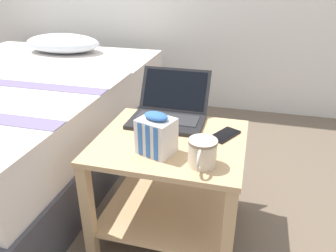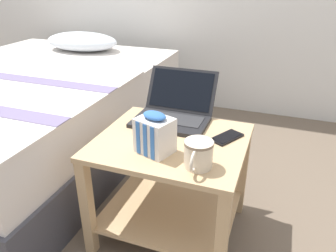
% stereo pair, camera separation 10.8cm
% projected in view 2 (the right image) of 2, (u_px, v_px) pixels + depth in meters
% --- Properties ---
extents(ground_plane, '(8.00, 8.00, 0.00)m').
position_uv_depth(ground_plane, '(171.00, 228.00, 1.57)').
color(ground_plane, brown).
extents(bed, '(1.50, 1.94, 0.68)m').
position_uv_depth(bed, '(29.00, 111.00, 2.18)').
color(bed, '#3F3F47').
rests_on(bed, ground_plane).
extents(bedside_table, '(0.61, 0.55, 0.48)m').
position_uv_depth(bedside_table, '(171.00, 174.00, 1.44)').
color(bedside_table, tan).
rests_on(bedside_table, ground_plane).
extents(laptop, '(0.34, 0.33, 0.20)m').
position_uv_depth(laptop, '(174.00, 111.00, 1.53)').
color(laptop, black).
rests_on(laptop, bedside_table).
extents(mug_front_left, '(0.11, 0.15, 0.10)m').
position_uv_depth(mug_front_left, '(198.00, 153.00, 1.15)').
color(mug_front_left, beige).
rests_on(mug_front_left, bedside_table).
extents(snack_bag, '(0.16, 0.14, 0.17)m').
position_uv_depth(snack_bag, '(155.00, 134.00, 1.24)').
color(snack_bag, silver).
rests_on(snack_bag, bedside_table).
extents(cell_phone, '(0.13, 0.16, 0.01)m').
position_uv_depth(cell_phone, '(227.00, 137.00, 1.37)').
color(cell_phone, black).
rests_on(cell_phone, bedside_table).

